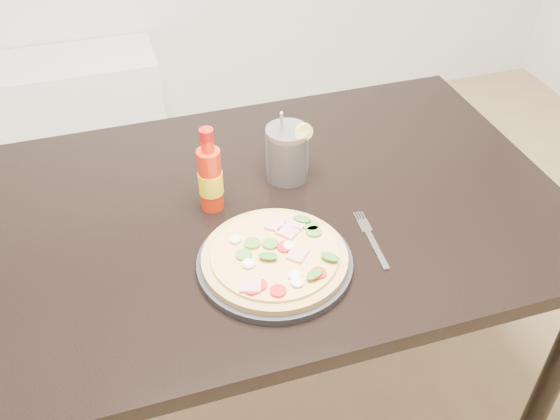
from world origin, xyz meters
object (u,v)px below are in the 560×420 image
object	(u,v)px
pizza	(275,256)
cola_cup	(287,154)
hot_sauce_bottle	(210,178)
plate	(275,263)
dining_table	(265,232)
fork	(371,238)

from	to	relation	value
pizza	cola_cup	xyz separation A→B (m)	(0.12, 0.29, 0.04)
hot_sauce_bottle	cola_cup	size ratio (longest dim) A/B	1.08
plate	cola_cup	bearing A→B (deg)	67.38
pizza	hot_sauce_bottle	world-z (taller)	hot_sauce_bottle
dining_table	fork	bearing A→B (deg)	-43.92
pizza	fork	xyz separation A→B (m)	(0.22, 0.02, -0.02)
cola_cup	fork	bearing A→B (deg)	-69.29
dining_table	cola_cup	xyz separation A→B (m)	(0.08, 0.09, 0.15)
pizza	cola_cup	world-z (taller)	cola_cup
plate	cola_cup	xyz separation A→B (m)	(0.12, 0.29, 0.06)
pizza	fork	bearing A→B (deg)	4.56
hot_sauce_bottle	cola_cup	world-z (taller)	hot_sauce_bottle
hot_sauce_bottle	plate	bearing A→B (deg)	-70.78
fork	cola_cup	bearing A→B (deg)	115.05
fork	pizza	bearing A→B (deg)	-171.11
cola_cup	fork	size ratio (longest dim) A/B	1.03
plate	hot_sauce_bottle	size ratio (longest dim) A/B	1.54
dining_table	fork	world-z (taller)	fork
plate	pizza	bearing A→B (deg)	-42.47
hot_sauce_bottle	fork	world-z (taller)	hot_sauce_bottle
dining_table	plate	bearing A→B (deg)	-100.32
hot_sauce_bottle	dining_table	bearing A→B (deg)	-15.02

